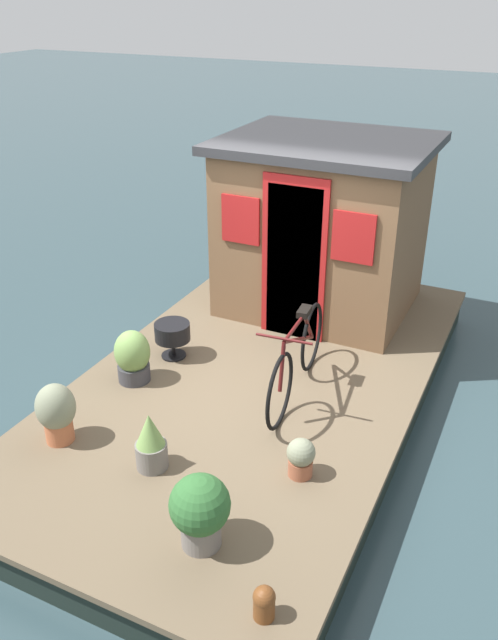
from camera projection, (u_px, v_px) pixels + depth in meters
name	position (u px, v px, depth m)	size (l,w,h in m)	color
ground_plane	(257.00, 405.00, 6.68)	(60.00, 60.00, 0.00)	#2D4247
houseboat_deck	(257.00, 389.00, 6.59)	(5.76, 3.15, 0.39)	brown
houseboat_cabin	(323.00, 225.00, 7.44)	(1.95, 2.28, 1.99)	brown
bicycle	(297.00, 359.00, 6.00)	(1.72, 0.50, 0.84)	black
potted_plant_succulent	(200.00, 509.00, 4.39)	(0.43, 0.43, 0.57)	slate
potted_plant_geranium	(151.00, 442.00, 5.14)	(0.26, 0.26, 0.51)	slate
potted_plant_ivy	(301.00, 457.00, 5.08)	(0.23, 0.23, 0.34)	#935138
potted_plant_rosemary	(133.00, 357.00, 6.27)	(0.35, 0.35, 0.54)	#38383D
potted_plant_basil	(56.00, 411.00, 5.42)	(0.34, 0.34, 0.55)	#B2603D
charcoal_grill	(172.00, 333.00, 6.67)	(0.37, 0.37, 0.39)	black
mooring_bollard	(264.00, 602.00, 3.95)	(0.14, 0.14, 0.24)	brown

